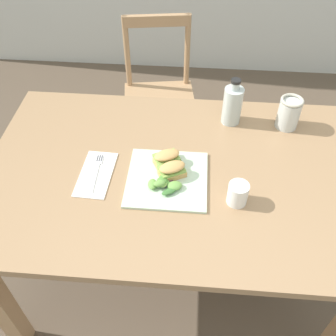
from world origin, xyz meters
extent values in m
plane|color=brown|center=(0.00, 0.00, 0.00)|extent=(8.61, 8.61, 0.00)
cube|color=#997551|center=(-0.11, 0.19, 0.72)|extent=(1.41, 0.89, 0.03)
cube|color=tan|center=(-0.74, -0.19, 0.35)|extent=(0.07, 0.07, 0.71)
cube|color=tan|center=(-0.74, 0.56, 0.35)|extent=(0.07, 0.07, 0.71)
cube|color=tan|center=(0.53, 0.56, 0.35)|extent=(0.07, 0.07, 0.71)
cylinder|color=tan|center=(-0.39, 0.81, 0.21)|extent=(0.03, 0.03, 0.43)
cylinder|color=tan|center=(-0.06, 0.86, 0.21)|extent=(0.03, 0.03, 0.43)
cylinder|color=tan|center=(-0.44, 1.15, 0.21)|extent=(0.03, 0.03, 0.43)
cylinder|color=tan|center=(-0.11, 1.20, 0.21)|extent=(0.03, 0.03, 0.43)
cube|color=tan|center=(-0.25, 1.00, 0.44)|extent=(0.46, 0.46, 0.02)
cylinder|color=tan|center=(-0.44, 1.16, 0.66)|extent=(0.03, 0.03, 0.42)
cylinder|color=tan|center=(-0.11, 1.21, 0.66)|extent=(0.03, 0.03, 0.42)
cube|color=tan|center=(-0.28, 1.18, 0.84)|extent=(0.36, 0.08, 0.06)
cube|color=beige|center=(-0.13, 0.14, 0.74)|extent=(0.28, 0.28, 0.01)
cube|color=tan|center=(-0.12, 0.15, 0.76)|extent=(0.11, 0.09, 0.02)
cube|color=#84A84C|center=(-0.12, 0.16, 0.78)|extent=(0.11, 0.09, 0.01)
ellipsoid|color=tan|center=(-0.12, 0.15, 0.79)|extent=(0.11, 0.09, 0.02)
cube|color=tan|center=(-0.14, 0.21, 0.76)|extent=(0.11, 0.09, 0.02)
cube|color=#84A84C|center=(-0.14, 0.21, 0.78)|extent=(0.11, 0.09, 0.01)
ellipsoid|color=tan|center=(-0.14, 0.21, 0.79)|extent=(0.11, 0.09, 0.02)
ellipsoid|color=#4C2338|center=(-0.13, 0.13, 0.76)|extent=(0.05, 0.07, 0.01)
ellipsoid|color=#6B9E47|center=(-0.18, 0.09, 0.76)|extent=(0.04, 0.05, 0.02)
ellipsoid|color=#518438|center=(-0.14, 0.12, 0.77)|extent=(0.04, 0.04, 0.02)
ellipsoid|color=#3D7033|center=(-0.12, 0.07, 0.76)|extent=(0.06, 0.05, 0.01)
ellipsoid|color=#518438|center=(-0.15, 0.11, 0.77)|extent=(0.05, 0.05, 0.02)
ellipsoid|color=#84A84C|center=(-0.14, 0.10, 0.77)|extent=(0.03, 0.05, 0.01)
ellipsoid|color=#6B9E47|center=(-0.15, 0.09, 0.77)|extent=(0.05, 0.04, 0.02)
ellipsoid|color=#6B9E47|center=(-0.10, 0.09, 0.76)|extent=(0.06, 0.05, 0.02)
ellipsoid|color=#518438|center=(-0.14, 0.10, 0.77)|extent=(0.05, 0.05, 0.01)
cube|color=silver|center=(-0.39, 0.14, 0.74)|extent=(0.12, 0.23, 0.00)
cube|color=silver|center=(-0.39, 0.12, 0.75)|extent=(0.02, 0.14, 0.00)
cube|color=silver|center=(-0.39, 0.21, 0.75)|extent=(0.03, 0.05, 0.00)
cube|color=#38383D|center=(-0.39, 0.22, 0.75)|extent=(0.00, 0.03, 0.00)
cube|color=#38383D|center=(-0.39, 0.22, 0.75)|extent=(0.00, 0.03, 0.00)
cube|color=#38383D|center=(-0.40, 0.22, 0.75)|extent=(0.00, 0.03, 0.00)
cylinder|color=#472819|center=(0.10, 0.49, 0.79)|extent=(0.07, 0.07, 0.11)
cylinder|color=#B2BCB7|center=(0.10, 0.49, 0.82)|extent=(0.08, 0.08, 0.16)
cylinder|color=#B2BCB7|center=(0.10, 0.49, 0.91)|extent=(0.04, 0.04, 0.03)
cylinder|color=black|center=(0.10, 0.49, 0.93)|extent=(0.04, 0.04, 0.01)
cylinder|color=gold|center=(0.33, 0.48, 0.79)|extent=(0.08, 0.08, 0.10)
cylinder|color=silver|center=(0.33, 0.48, 0.80)|extent=(0.09, 0.09, 0.12)
torus|color=#B7B29E|center=(0.33, 0.48, 0.87)|extent=(0.09, 0.09, 0.01)
cylinder|color=white|center=(0.11, 0.06, 0.78)|extent=(0.07, 0.07, 0.08)
camera|label=1|loc=(-0.05, -0.78, 1.75)|focal=40.88mm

